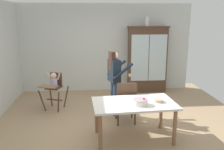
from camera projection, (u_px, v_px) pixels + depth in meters
The scene contains 10 objects.
ground_plane at pixel (112, 125), 5.20m from camera, with size 6.24×6.24×0.00m, color tan.
wall_back at pixel (105, 48), 7.42m from camera, with size 5.32×0.06×2.70m, color silver.
china_cabinet at pixel (147, 59), 7.35m from camera, with size 1.21×0.48×2.03m.
ceramic_vase at pixel (147, 22), 7.08m from camera, with size 0.13×0.13×0.27m.
high_chair_with_toddler at pixel (54, 84), 5.94m from camera, with size 0.73×0.81×0.95m.
adult_person at pixel (115, 75), 5.54m from camera, with size 0.61×0.59×1.53m.
dining_table at pixel (134, 107), 4.46m from camera, with size 1.59×0.99×0.74m.
birthday_cake at pixel (140, 102), 4.31m from camera, with size 0.28×0.28×0.19m.
serving_bowl at pixel (158, 100), 4.46m from camera, with size 0.18×0.18×0.06m, color #C6AD93.
dining_chair_far_side at pixel (126, 100), 5.12m from camera, with size 0.45×0.45×0.96m.
Camera 1 is at (-0.41, -4.77, 2.28)m, focal length 38.18 mm.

